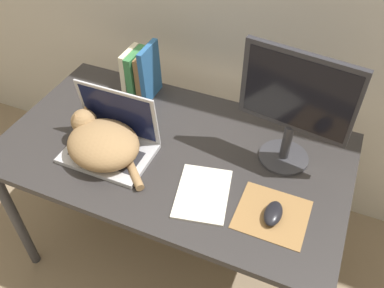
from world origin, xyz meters
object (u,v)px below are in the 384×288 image
(cat, at_px, (102,142))
(notepad, at_px, (203,193))
(laptop, at_px, (111,141))
(external_monitor, at_px, (295,105))
(computer_mouse, at_px, (273,213))
(book_row, at_px, (141,73))

(cat, height_order, notepad, cat)
(laptop, height_order, external_monitor, external_monitor)
(external_monitor, distance_m, computer_mouse, 0.38)
(laptop, bearing_deg, computer_mouse, -5.97)
(laptop, distance_m, computer_mouse, 0.67)
(external_monitor, bearing_deg, laptop, -160.90)
(computer_mouse, xyz_separation_m, book_row, (-0.74, 0.45, 0.09))
(cat, distance_m, book_row, 0.43)
(laptop, height_order, computer_mouse, laptop)
(laptop, distance_m, notepad, 0.42)
(book_row, bearing_deg, computer_mouse, -31.47)
(cat, bearing_deg, laptop, 68.05)
(computer_mouse, height_order, notepad, computer_mouse)
(laptop, height_order, notepad, laptop)
(laptop, relative_size, external_monitor, 0.72)
(computer_mouse, bearing_deg, external_monitor, 96.74)
(book_row, xyz_separation_m, notepad, (0.48, -0.45, -0.11))
(laptop, bearing_deg, external_monitor, 19.10)
(cat, relative_size, book_row, 1.55)
(computer_mouse, relative_size, book_row, 0.43)
(laptop, distance_m, cat, 0.05)
(laptop, height_order, cat, laptop)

